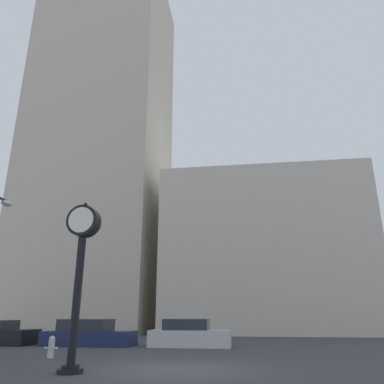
# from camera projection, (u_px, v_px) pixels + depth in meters

# --- Properties ---
(ground_plane) EXTENTS (200.00, 200.00, 0.00)m
(ground_plane) POSITION_uv_depth(u_px,v_px,m) (175.00, 369.00, 11.09)
(ground_plane) COLOR #38383D
(building_tall_tower) EXTENTS (13.26, 12.00, 40.65)m
(building_tall_tower) POSITION_uv_depth(u_px,v_px,m) (103.00, 138.00, 41.76)
(building_tall_tower) COLOR #BCB29E
(building_tall_tower) RESTS_ON ground_plane
(building_storefront_row) EXTENTS (17.72, 12.00, 13.79)m
(building_storefront_row) POSITION_uv_depth(u_px,v_px,m) (264.00, 255.00, 35.28)
(building_storefront_row) COLOR beige
(building_storefront_row) RESTS_ON ground_plane
(street_clock) EXTENTS (0.97, 0.72, 4.89)m
(street_clock) POSITION_uv_depth(u_px,v_px,m) (81.00, 258.00, 11.25)
(street_clock) COLOR black
(street_clock) RESTS_ON ground_plane
(car_navy) EXTENTS (4.74, 2.03, 1.32)m
(car_navy) POSITION_uv_depth(u_px,v_px,m) (89.00, 335.00, 19.68)
(car_navy) COLOR #19234C
(car_navy) RESTS_ON ground_plane
(car_silver) EXTENTS (4.11, 1.95, 1.34)m
(car_silver) POSITION_uv_depth(u_px,v_px,m) (190.00, 335.00, 19.06)
(car_silver) COLOR #BCBCC1
(car_silver) RESTS_ON ground_plane
(fire_hydrant_near) EXTENTS (0.54, 0.23, 0.78)m
(fire_hydrant_near) POSITION_uv_depth(u_px,v_px,m) (51.00, 347.00, 14.04)
(fire_hydrant_near) COLOR #B7B7BC
(fire_hydrant_near) RESTS_ON ground_plane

